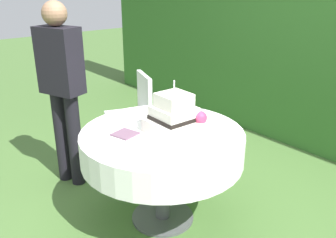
# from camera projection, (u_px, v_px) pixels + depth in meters

# --- Properties ---
(ground_plane) EXTENTS (20.00, 20.00, 0.00)m
(ground_plane) POSITION_uv_depth(u_px,v_px,m) (163.00, 218.00, 2.85)
(ground_plane) COLOR #476B33
(foliage_hedge) EXTENTS (6.90, 0.49, 2.70)m
(foliage_hedge) POSITION_uv_depth(u_px,v_px,m) (329.00, 21.00, 3.65)
(foliage_hedge) COLOR #336628
(foliage_hedge) RESTS_ON ground_plane
(cake_table) EXTENTS (1.18, 1.18, 0.74)m
(cake_table) POSITION_uv_depth(u_px,v_px,m) (162.00, 146.00, 2.62)
(cake_table) COLOR #4C4C51
(cake_table) RESTS_ON ground_plane
(wedding_cake) EXTENTS (0.35, 0.34, 0.38)m
(wedding_cake) POSITION_uv_depth(u_px,v_px,m) (175.00, 117.00, 2.52)
(wedding_cake) COLOR white
(wedding_cake) RESTS_ON cake_table
(serving_plate_near) EXTENTS (0.14, 0.14, 0.01)m
(serving_plate_near) POSITION_uv_depth(u_px,v_px,m) (128.00, 148.00, 2.31)
(serving_plate_near) COLOR white
(serving_plate_near) RESTS_ON cake_table
(serving_plate_far) EXTENTS (0.13, 0.13, 0.01)m
(serving_plate_far) POSITION_uv_depth(u_px,v_px,m) (136.00, 118.00, 2.82)
(serving_plate_far) COLOR white
(serving_plate_far) RESTS_ON cake_table
(serving_plate_left) EXTENTS (0.11, 0.11, 0.01)m
(serving_plate_left) POSITION_uv_depth(u_px,v_px,m) (104.00, 149.00, 2.31)
(serving_plate_left) COLOR white
(serving_plate_left) RESTS_ON cake_table
(serving_plate_right) EXTENTS (0.14, 0.14, 0.01)m
(serving_plate_right) POSITION_uv_depth(u_px,v_px,m) (224.00, 136.00, 2.49)
(serving_plate_right) COLOR white
(serving_plate_right) RESTS_ON cake_table
(napkin_stack) EXTENTS (0.18, 0.18, 0.01)m
(napkin_stack) POSITION_uv_depth(u_px,v_px,m) (125.00, 134.00, 2.53)
(napkin_stack) COLOR #6B4C60
(napkin_stack) RESTS_ON cake_table
(garden_chair) EXTENTS (0.51, 0.51, 0.89)m
(garden_chair) POSITION_uv_depth(u_px,v_px,m) (135.00, 109.00, 3.59)
(garden_chair) COLOR white
(garden_chair) RESTS_ON ground_plane
(standing_person) EXTENTS (0.41, 0.31, 1.60)m
(standing_person) POSITION_uv_depth(u_px,v_px,m) (62.00, 84.00, 3.04)
(standing_person) COLOR black
(standing_person) RESTS_ON ground_plane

